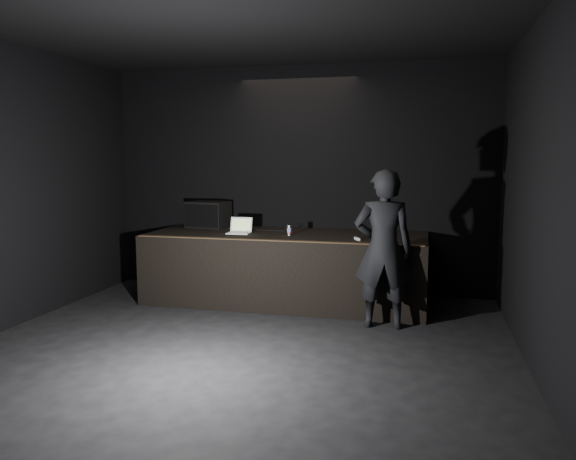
# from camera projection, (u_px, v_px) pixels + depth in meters

# --- Properties ---
(ground) EXTENTS (7.00, 7.00, 0.00)m
(ground) POSITION_uv_depth(u_px,v_px,m) (221.00, 368.00, 5.63)
(ground) COLOR black
(ground) RESTS_ON ground
(room_walls) EXTENTS (6.10, 7.10, 3.52)m
(room_walls) POSITION_uv_depth(u_px,v_px,m) (218.00, 165.00, 5.37)
(room_walls) COLOR black
(room_walls) RESTS_ON ground
(stage_riser) EXTENTS (4.00, 1.50, 1.00)m
(stage_riser) POSITION_uv_depth(u_px,v_px,m) (286.00, 268.00, 8.19)
(stage_riser) COLOR black
(stage_riser) RESTS_ON ground
(riser_lip) EXTENTS (3.92, 0.10, 0.01)m
(riser_lip) POSITION_uv_depth(u_px,v_px,m) (274.00, 240.00, 7.44)
(riser_lip) COLOR brown
(riser_lip) RESTS_ON stage_riser
(stage_monitor) EXTENTS (0.67, 0.53, 0.41)m
(stage_monitor) POSITION_uv_depth(u_px,v_px,m) (208.00, 215.00, 8.81)
(stage_monitor) COLOR black
(stage_monitor) RESTS_ON stage_riser
(cable) EXTENTS (0.94, 0.07, 0.02)m
(cable) POSITION_uv_depth(u_px,v_px,m) (255.00, 230.00, 8.48)
(cable) COLOR black
(cable) RESTS_ON stage_riser
(laptop) EXTENTS (0.33, 0.30, 0.22)m
(laptop) POSITION_uv_depth(u_px,v_px,m) (240.00, 229.00, 8.18)
(laptop) COLOR silver
(laptop) RESTS_ON stage_riser
(beer_can) EXTENTS (0.06, 0.06, 0.15)m
(beer_can) POSITION_uv_depth(u_px,v_px,m) (289.00, 230.00, 7.93)
(beer_can) COLOR silver
(beer_can) RESTS_ON stage_riser
(plastic_cup) EXTENTS (0.08, 0.08, 0.10)m
(plastic_cup) POSITION_uv_depth(u_px,v_px,m) (288.00, 229.00, 8.27)
(plastic_cup) COLOR white
(plastic_cup) RESTS_ON stage_riser
(wii_remote) EXTENTS (0.10, 0.17, 0.03)m
(wii_remote) POSITION_uv_depth(u_px,v_px,m) (357.00, 239.00, 7.51)
(wii_remote) COLOR white
(wii_remote) RESTS_ON stage_riser
(person) EXTENTS (0.76, 0.54, 1.96)m
(person) POSITION_uv_depth(u_px,v_px,m) (383.00, 249.00, 6.87)
(person) COLOR black
(person) RESTS_ON ground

